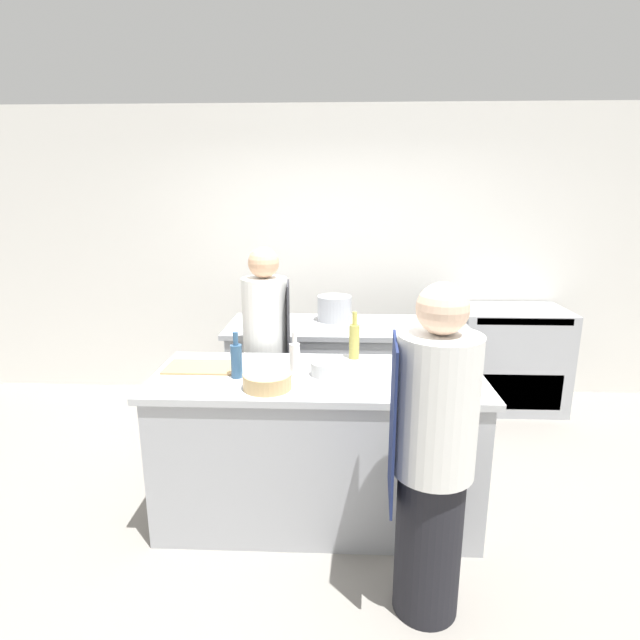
% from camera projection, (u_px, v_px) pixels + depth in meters
% --- Properties ---
extents(ground_plane, '(16.00, 16.00, 0.00)m').
position_uv_depth(ground_plane, '(318.00, 511.00, 3.22)').
color(ground_plane, gray).
extents(wall_back, '(8.00, 0.06, 2.80)m').
position_uv_depth(wall_back, '(327.00, 255.00, 4.94)').
color(wall_back, silver).
rests_on(wall_back, ground_plane).
extents(prep_counter, '(1.98, 0.81, 0.94)m').
position_uv_depth(prep_counter, '(318.00, 445.00, 3.11)').
color(prep_counter, '#A8AAAF').
rests_on(prep_counter, ground_plane).
extents(pass_counter, '(1.98, 0.75, 0.94)m').
position_uv_depth(pass_counter, '(347.00, 378.00, 4.24)').
color(pass_counter, '#A8AAAF').
rests_on(pass_counter, ground_plane).
extents(oven_range, '(0.97, 0.66, 0.96)m').
position_uv_depth(oven_range, '(508.00, 358.00, 4.73)').
color(oven_range, '#A8AAAF').
rests_on(oven_range, ground_plane).
extents(chef_at_prep_near, '(0.39, 0.37, 1.64)m').
position_uv_depth(chef_at_prep_near, '(432.00, 459.00, 2.28)').
color(chef_at_prep_near, black).
rests_on(chef_at_prep_near, ground_plane).
extents(chef_at_stove, '(0.35, 0.33, 1.63)m').
position_uv_depth(chef_at_stove, '(267.00, 357.00, 3.65)').
color(chef_at_stove, black).
rests_on(chef_at_stove, ground_plane).
extents(bottle_olive_oil, '(0.06, 0.06, 0.27)m').
position_uv_depth(bottle_olive_oil, '(295.00, 358.00, 2.97)').
color(bottle_olive_oil, silver).
rests_on(bottle_olive_oil, prep_counter).
extents(bottle_vinegar, '(0.07, 0.07, 0.31)m').
position_uv_depth(bottle_vinegar, '(354.00, 340.00, 3.26)').
color(bottle_vinegar, '#B2A84C').
rests_on(bottle_vinegar, prep_counter).
extents(bottle_wine, '(0.07, 0.07, 0.28)m').
position_uv_depth(bottle_wine, '(236.00, 360.00, 2.92)').
color(bottle_wine, '#2D5175').
rests_on(bottle_wine, prep_counter).
extents(bowl_mixing_large, '(0.26, 0.26, 0.06)m').
position_uv_depth(bowl_mixing_large, '(443.00, 375.00, 2.90)').
color(bowl_mixing_large, white).
rests_on(bowl_mixing_large, prep_counter).
extents(bowl_prep_small, '(0.17, 0.17, 0.08)m').
position_uv_depth(bowl_prep_small, '(325.00, 368.00, 2.98)').
color(bowl_prep_small, '#B7BABC').
rests_on(bowl_prep_small, prep_counter).
extents(bowl_ceramic_blue, '(0.27, 0.27, 0.09)m').
position_uv_depth(bowl_ceramic_blue, '(267.00, 381.00, 2.78)').
color(bowl_ceramic_blue, tan).
rests_on(bowl_ceramic_blue, prep_counter).
extents(cutting_board, '(0.44, 0.26, 0.01)m').
position_uv_depth(cutting_board, '(201.00, 367.00, 3.11)').
color(cutting_board, tan).
rests_on(cutting_board, prep_counter).
extents(stockpot, '(0.29, 0.29, 0.21)m').
position_uv_depth(stockpot, '(334.00, 308.00, 4.23)').
color(stockpot, '#A8AAAF').
rests_on(stockpot, pass_counter).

